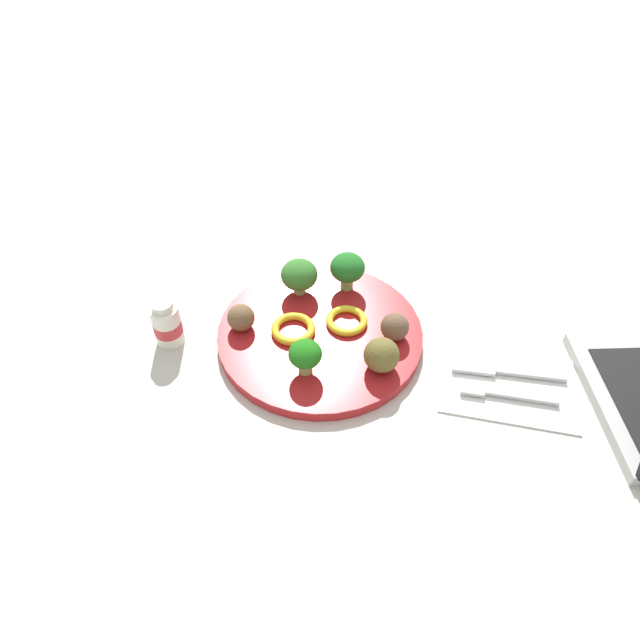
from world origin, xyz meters
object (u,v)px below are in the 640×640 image
plate (320,334)px  pepper_ring_front_right (293,329)px  broccoli_floret_center (305,355)px  pepper_ring_back_right (347,321)px  meatball_back_right (241,318)px  meatball_front_left (395,327)px  meatball_center (382,355)px  knife (503,371)px  yogurt_bottle (167,324)px  fork (503,393)px  broccoli_floret_mid_left (299,275)px  broccoli_floret_far_rim (347,268)px  napkin (508,385)px

plate → pepper_ring_front_right: 0.04m
broccoli_floret_center → pepper_ring_back_right: size_ratio=0.86×
meatball_back_right → meatball_front_left: 0.21m
meatball_center → broccoli_floret_center: bearing=18.0°
meatball_back_right → knife: 0.35m
pepper_ring_back_right → meatball_front_left: bearing=171.7°
meatball_front_left → yogurt_bottle: (0.30, 0.07, -0.00)m
fork → plate: bearing=-9.4°
plate → broccoli_floret_mid_left: broccoli_floret_mid_left is taller
meatball_front_left → knife: meatball_front_left is taller
pepper_ring_front_right → pepper_ring_back_right: same height
pepper_ring_front_right → meatball_front_left: bearing=-169.8°
meatball_back_right → broccoli_floret_far_rim: bearing=-136.2°
meatball_center → fork: (-0.16, -0.00, -0.03)m
broccoli_floret_far_rim → meatball_center: 0.16m
meatball_front_left → yogurt_bottle: yogurt_bottle is taller
plate → meatball_center: 0.11m
knife → yogurt_bottle: (0.44, 0.05, 0.02)m
broccoli_floret_far_rim → fork: broccoli_floret_far_rim is taller
meatball_front_left → knife: (-0.15, 0.02, -0.03)m
plate → napkin: bearing=174.9°
napkin → knife: size_ratio=1.17×
meatball_front_left → fork: (-0.15, 0.05, -0.03)m
meatball_back_right → meatball_center: meatball_center is taller
broccoli_floret_far_rim → broccoli_floret_center: 0.17m
broccoli_floret_mid_left → broccoli_floret_center: size_ratio=1.10×
plate → pepper_ring_front_right: pepper_ring_front_right is taller
plate → fork: plate is taller
pepper_ring_front_right → meatball_back_right: bearing=7.6°
meatball_back_right → knife: bearing=-177.5°
meatball_center → pepper_ring_front_right: bearing=-14.8°
meatball_center → fork: bearing=-178.7°
napkin → plate: bearing=-5.1°
pepper_ring_front_right → pepper_ring_back_right: 0.07m
broccoli_floret_far_rim → broccoli_floret_mid_left: broccoli_floret_far_rim is taller
plate → meatball_back_right: 0.11m
broccoli_floret_mid_left → pepper_ring_back_right: (-0.08, 0.05, -0.03)m
broccoli_floret_far_rim → knife: 0.26m
pepper_ring_back_right → broccoli_floret_far_rim: bearing=-77.7°
broccoli_floret_mid_left → meatball_center: broccoli_floret_mid_left is taller
plate → pepper_ring_front_right: (0.03, 0.01, 0.01)m
meatball_center → knife: meatball_center is taller
plate → pepper_ring_back_right: bearing=-144.9°
broccoli_floret_far_rim → meatball_center: bearing=118.1°
fork → yogurt_bottle: (0.45, 0.01, 0.02)m
meatball_back_right → fork: size_ratio=0.31×
pepper_ring_front_right → yogurt_bottle: (0.16, 0.04, 0.01)m
meatball_back_right → napkin: size_ratio=0.22×
broccoli_floret_far_rim → meatball_back_right: 0.17m
broccoli_floret_mid_left → napkin: size_ratio=0.32×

